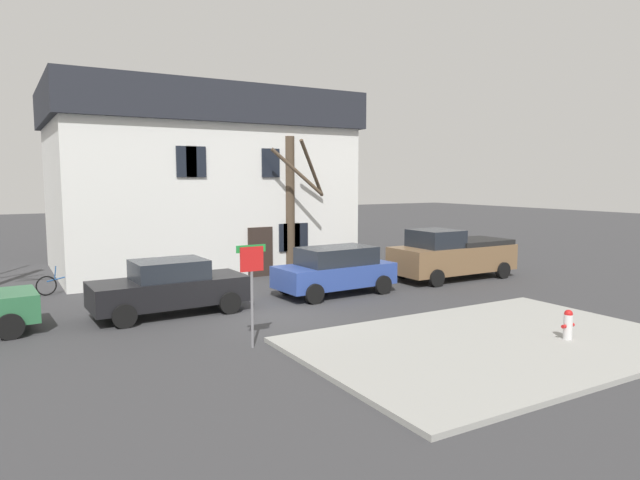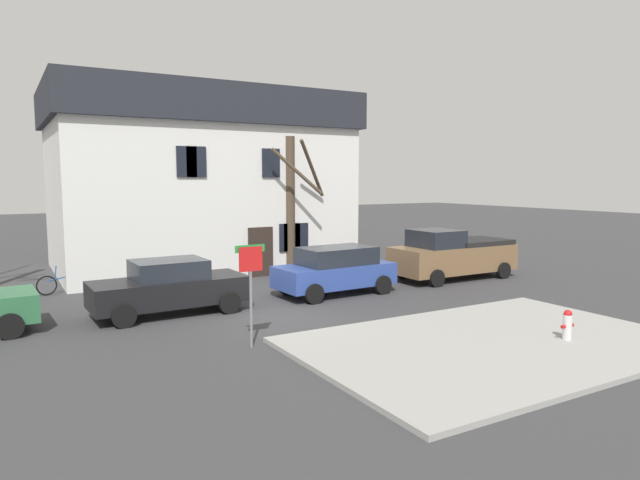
{
  "view_description": "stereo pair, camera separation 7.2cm",
  "coord_description": "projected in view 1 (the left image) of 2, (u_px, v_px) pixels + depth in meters",
  "views": [
    {
      "loc": [
        -7.07,
        -15.02,
        4.12
      ],
      "look_at": [
        3.42,
        3.04,
        1.84
      ],
      "focal_mm": 31.39,
      "sensor_mm": 36.0,
      "label": 1
    },
    {
      "loc": [
        -7.01,
        -15.05,
        4.12
      ],
      "look_at": [
        3.42,
        3.04,
        1.84
      ],
      "focal_mm": 31.39,
      "sensor_mm": 36.0,
      "label": 2
    }
  ],
  "objects": [
    {
      "name": "ground_plane",
      "position": [
        273.0,
        316.0,
        16.89
      ],
      "size": [
        120.0,
        120.0,
        0.0
      ],
      "primitive_type": "plane",
      "color": "#38383A"
    },
    {
      "name": "fire_hydrant",
      "position": [
        568.0,
        324.0,
        14.0
      ],
      "size": [
        0.42,
        0.22,
        0.75
      ],
      "color": "silver",
      "rests_on": "sidewalk_slab"
    },
    {
      "name": "pickup_truck_brown",
      "position": [
        452.0,
        255.0,
        23.16
      ],
      "size": [
        5.4,
        2.33,
        2.08
      ],
      "color": "brown",
      "rests_on": "ground_plane"
    },
    {
      "name": "car_black_sedan",
      "position": [
        170.0,
        287.0,
        17.07
      ],
      "size": [
        4.68,
        2.2,
        1.68
      ],
      "color": "black",
      "rests_on": "ground_plane"
    },
    {
      "name": "tree_bare_mid",
      "position": [
        291.0,
        200.0,
        24.22
      ],
      "size": [
        2.88,
        2.74,
        5.95
      ],
      "color": "#4C3D2D",
      "rests_on": "ground_plane"
    },
    {
      "name": "sidewalk_slab",
      "position": [
        494.0,
        343.0,
        13.89
      ],
      "size": [
        9.64,
        6.32,
        0.12
      ],
      "primitive_type": "cube",
      "color": "#999993",
      "rests_on": "ground_plane"
    },
    {
      "name": "car_blue_wagon",
      "position": [
        335.0,
        270.0,
        20.03
      ],
      "size": [
        4.39,
        2.25,
        1.7
      ],
      "color": "#2D4799",
      "rests_on": "ground_plane"
    },
    {
      "name": "bicycle_leaning",
      "position": [
        62.0,
        284.0,
        20.16
      ],
      "size": [
        1.73,
        0.37,
        1.03
      ],
      "color": "black",
      "rests_on": "ground_plane"
    },
    {
      "name": "building_main",
      "position": [
        199.0,
        180.0,
        26.22
      ],
      "size": [
        13.08,
        8.57,
        8.03
      ],
      "color": "white",
      "rests_on": "ground_plane"
    },
    {
      "name": "street_sign_pole",
      "position": [
        252.0,
        276.0,
        13.54
      ],
      "size": [
        0.76,
        0.07,
        2.54
      ],
      "color": "slate",
      "rests_on": "ground_plane"
    }
  ]
}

